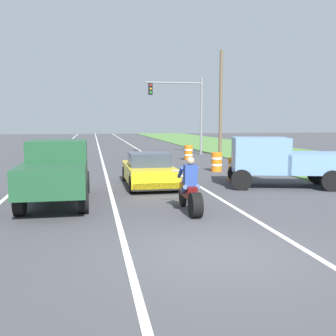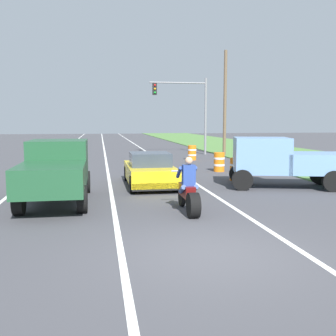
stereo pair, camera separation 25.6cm
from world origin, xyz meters
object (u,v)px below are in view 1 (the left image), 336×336
object	(u,v)px
sports_car_yellow	(149,171)
pickup_truck_left_lane_dark_green	(56,169)
motorcycle_with_rider	(190,192)
pickup_truck_right_shoulder_light_blue	(283,159)
construction_barrel_nearest	(234,169)
construction_barrel_mid	(217,162)
construction_barrel_far	(188,153)
traffic_light_mast_near	(184,104)

from	to	relation	value
sports_car_yellow	pickup_truck_left_lane_dark_green	world-z (taller)	pickup_truck_left_lane_dark_green
motorcycle_with_rider	pickup_truck_left_lane_dark_green	xyz separation A→B (m)	(-3.87, 2.14, 0.51)
pickup_truck_left_lane_dark_green	pickup_truck_right_shoulder_light_blue	xyz separation A→B (m)	(8.62, 1.63, 0.00)
pickup_truck_right_shoulder_light_blue	construction_barrel_nearest	distance (m)	2.56
sports_car_yellow	construction_barrel_nearest	distance (m)	4.10
motorcycle_with_rider	construction_barrel_mid	bearing A→B (deg)	68.02
sports_car_yellow	construction_barrel_mid	xyz separation A→B (m)	(4.18, 4.08, -0.13)
pickup_truck_right_shoulder_light_blue	construction_barrel_nearest	bearing A→B (deg)	120.29
pickup_truck_right_shoulder_light_blue	construction_barrel_far	bearing A→B (deg)	95.16
construction_barrel_nearest	pickup_truck_left_lane_dark_green	bearing A→B (deg)	-152.85
pickup_truck_right_shoulder_light_blue	traffic_light_mast_near	size ratio (longest dim) A/B	0.86
sports_car_yellow	pickup_truck_left_lane_dark_green	bearing A→B (deg)	-139.50
pickup_truck_right_shoulder_light_blue	construction_barrel_nearest	xyz separation A→B (m)	(-1.26, 2.15, -0.60)
construction_barrel_far	construction_barrel_nearest	bearing A→B (deg)	-91.21
construction_barrel_nearest	construction_barrel_far	size ratio (longest dim) A/B	1.00
motorcycle_with_rider	construction_barrel_mid	distance (m)	9.81
sports_car_yellow	pickup_truck_left_lane_dark_green	size ratio (longest dim) A/B	0.90
traffic_light_mast_near	construction_barrel_far	world-z (taller)	traffic_light_mast_near
construction_barrel_far	pickup_truck_left_lane_dark_green	bearing A→B (deg)	-119.61
pickup_truck_left_lane_dark_green	construction_barrel_mid	world-z (taller)	pickup_truck_left_lane_dark_green
motorcycle_with_rider	sports_car_yellow	xyz separation A→B (m)	(-0.50, 5.02, 0.04)
pickup_truck_right_shoulder_light_blue	construction_barrel_mid	xyz separation A→B (m)	(-1.08, 5.33, -0.60)
motorcycle_with_rider	pickup_truck_left_lane_dark_green	distance (m)	4.46
sports_car_yellow	pickup_truck_right_shoulder_light_blue	distance (m)	5.42
traffic_light_mast_near	construction_barrel_far	xyz separation A→B (m)	(-0.73, -4.50, -3.49)
sports_car_yellow	traffic_light_mast_near	distance (m)	16.09
construction_barrel_far	construction_barrel_mid	bearing A→B (deg)	-90.23
pickup_truck_left_lane_dark_green	construction_barrel_nearest	distance (m)	8.30
construction_barrel_nearest	construction_barrel_mid	distance (m)	3.18
pickup_truck_left_lane_dark_green	construction_barrel_mid	bearing A→B (deg)	42.68
construction_barrel_nearest	construction_barrel_mid	xyz separation A→B (m)	(0.18, 3.18, 0.00)
traffic_light_mast_near	construction_barrel_mid	distance (m)	11.43
pickup_truck_left_lane_dark_green	pickup_truck_right_shoulder_light_blue	distance (m)	8.78
sports_car_yellow	traffic_light_mast_near	xyz separation A→B (m)	(4.93, 14.94, 3.36)
motorcycle_with_rider	construction_barrel_nearest	bearing A→B (deg)	59.44
construction_barrel_far	pickup_truck_right_shoulder_light_blue	bearing A→B (deg)	-84.84
construction_barrel_nearest	pickup_truck_right_shoulder_light_blue	bearing A→B (deg)	-59.71
construction_barrel_nearest	construction_barrel_mid	bearing A→B (deg)	86.83
motorcycle_with_rider	pickup_truck_right_shoulder_light_blue	bearing A→B (deg)	38.42
pickup_truck_left_lane_dark_green	traffic_light_mast_near	bearing A→B (deg)	65.03
sports_car_yellow	pickup_truck_left_lane_dark_green	distance (m)	4.45
construction_barrel_mid	sports_car_yellow	bearing A→B (deg)	-135.67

